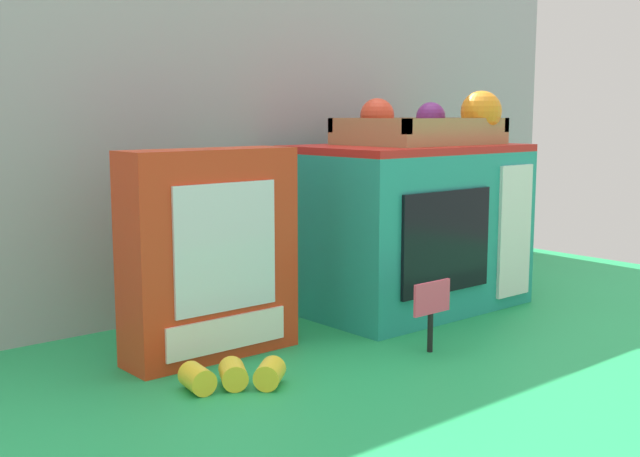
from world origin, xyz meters
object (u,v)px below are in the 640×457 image
cookie_set_box (210,254)px  food_groups_crate (427,128)px  toy_microwave (408,227)px  loose_toy_banana (234,375)px  price_sign (432,305)px

cookie_set_box → food_groups_crate: bearing=2.3°
toy_microwave → loose_toy_banana: toy_microwave is taller
price_sign → food_groups_crate: bearing=43.9°
food_groups_crate → cookie_set_box: 0.48m
toy_microwave → loose_toy_banana: 0.50m
toy_microwave → food_groups_crate: bearing=-4.4°
toy_microwave → food_groups_crate: (0.04, -0.00, 0.17)m
loose_toy_banana → cookie_set_box: bearing=67.9°
toy_microwave → food_groups_crate: food_groups_crate is taller
food_groups_crate → loose_toy_banana: size_ratio=2.05×
toy_microwave → price_sign: bearing=-129.5°
toy_microwave → price_sign: size_ratio=3.79×
toy_microwave → cookie_set_box: cookie_set_box is taller
cookie_set_box → loose_toy_banana: bearing=-112.1°
price_sign → loose_toy_banana: price_sign is taller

